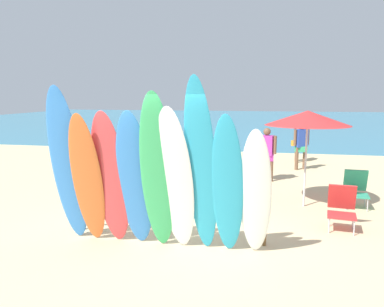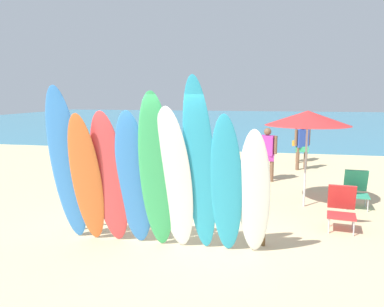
{
  "view_description": "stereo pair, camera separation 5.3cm",
  "coord_description": "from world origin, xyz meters",
  "px_view_note": "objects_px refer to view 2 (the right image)",
  "views": [
    {
      "loc": [
        1.75,
        -6.21,
        2.51
      ],
      "look_at": [
        0.0,
        2.25,
        1.16
      ],
      "focal_mm": 35.88,
      "sensor_mm": 36.0,
      "label": 1
    },
    {
      "loc": [
        1.8,
        -6.2,
        2.51
      ],
      "look_at": [
        0.0,
        2.25,
        1.16
      ],
      "focal_mm": 35.88,
      "sensor_mm": 36.0,
      "label": 2
    }
  ],
  "objects_px": {
    "surfboard_blue_0": "(67,166)",
    "beachgoer_midbeach": "(298,138)",
    "distant_boat": "(156,137)",
    "surfboard_rack": "(165,208)",
    "surfboard_white_8": "(254,194)",
    "beachgoer_by_water": "(302,143)",
    "surfboard_orange_1": "(87,180)",
    "surfboard_white_5": "(174,181)",
    "surfboard_teal_7": "(226,187)",
    "beach_chair_red": "(342,206)",
    "surfboard_teal_6": "(200,169)",
    "beachgoer_strolling": "(267,151)",
    "surfboard_green_4": "(157,174)",
    "surfboard_red_2": "(110,179)",
    "surfboard_blue_3": "(134,180)",
    "beach_chair_blue": "(356,188)",
    "beach_umbrella": "(308,118)"
  },
  "relations": [
    {
      "from": "surfboard_blue_0",
      "to": "beachgoer_midbeach",
      "type": "relative_size",
      "value": 1.71
    },
    {
      "from": "distant_boat",
      "to": "surfboard_rack",
      "type": "bearing_deg",
      "value": -72.07
    },
    {
      "from": "surfboard_white_8",
      "to": "distant_boat",
      "type": "xyz_separation_m",
      "value": [
        -5.94,
        14.13,
        -0.85
      ]
    },
    {
      "from": "beachgoer_by_water",
      "to": "distant_boat",
      "type": "distance_m",
      "value": 9.81
    },
    {
      "from": "surfboard_orange_1",
      "to": "surfboard_white_5",
      "type": "bearing_deg",
      "value": -7.33
    },
    {
      "from": "surfboard_white_5",
      "to": "beachgoer_midbeach",
      "type": "height_order",
      "value": "surfboard_white_5"
    },
    {
      "from": "surfboard_blue_0",
      "to": "surfboard_orange_1",
      "type": "relative_size",
      "value": 1.17
    },
    {
      "from": "surfboard_teal_7",
      "to": "beach_chair_red",
      "type": "bearing_deg",
      "value": 43.37
    },
    {
      "from": "surfboard_teal_6",
      "to": "beachgoer_strolling",
      "type": "height_order",
      "value": "surfboard_teal_6"
    },
    {
      "from": "surfboard_green_4",
      "to": "surfboard_white_8",
      "type": "relative_size",
      "value": 1.25
    },
    {
      "from": "surfboard_red_2",
      "to": "surfboard_rack",
      "type": "bearing_deg",
      "value": 34.9
    },
    {
      "from": "surfboard_red_2",
      "to": "beachgoer_by_water",
      "type": "distance_m",
      "value": 8.19
    },
    {
      "from": "surfboard_blue_3",
      "to": "beach_chair_blue",
      "type": "bearing_deg",
      "value": 37.1
    },
    {
      "from": "surfboard_rack",
      "to": "surfboard_green_4",
      "type": "distance_m",
      "value": 1.0
    },
    {
      "from": "surfboard_red_2",
      "to": "beachgoer_strolling",
      "type": "distance_m",
      "value": 5.95
    },
    {
      "from": "beach_umbrella",
      "to": "surfboard_green_4",
      "type": "bearing_deg",
      "value": -128.06
    },
    {
      "from": "surfboard_white_8",
      "to": "beachgoer_midbeach",
      "type": "distance_m",
      "value": 8.96
    },
    {
      "from": "surfboard_green_4",
      "to": "beachgoer_strolling",
      "type": "bearing_deg",
      "value": 68.48
    },
    {
      "from": "surfboard_rack",
      "to": "beach_chair_red",
      "type": "xyz_separation_m",
      "value": [
        3.1,
        1.16,
        -0.11
      ]
    },
    {
      "from": "surfboard_teal_6",
      "to": "surfboard_white_5",
      "type": "bearing_deg",
      "value": 177.92
    },
    {
      "from": "beach_chair_blue",
      "to": "surfboard_red_2",
      "type": "bearing_deg",
      "value": -138.94
    },
    {
      "from": "surfboard_orange_1",
      "to": "surfboard_blue_3",
      "type": "xyz_separation_m",
      "value": [
        0.78,
        0.07,
        0.02
      ]
    },
    {
      "from": "surfboard_white_5",
      "to": "surfboard_green_4",
      "type": "bearing_deg",
      "value": -169.85
    },
    {
      "from": "surfboard_teal_6",
      "to": "surfboard_white_8",
      "type": "xyz_separation_m",
      "value": [
        0.81,
        0.1,
        -0.37
      ]
    },
    {
      "from": "beachgoer_by_water",
      "to": "beach_chair_blue",
      "type": "height_order",
      "value": "beachgoer_by_water"
    },
    {
      "from": "beach_chair_red",
      "to": "distant_boat",
      "type": "height_order",
      "value": "beach_chair_red"
    },
    {
      "from": "surfboard_red_2",
      "to": "beachgoer_strolling",
      "type": "height_order",
      "value": "surfboard_red_2"
    },
    {
      "from": "surfboard_white_5",
      "to": "surfboard_blue_3",
      "type": "bearing_deg",
      "value": 176.54
    },
    {
      "from": "surfboard_blue_0",
      "to": "distant_boat",
      "type": "distance_m",
      "value": 14.43
    },
    {
      "from": "beachgoer_midbeach",
      "to": "beach_umbrella",
      "type": "xyz_separation_m",
      "value": [
        -0.18,
        -5.83,
        1.07
      ]
    },
    {
      "from": "surfboard_red_2",
      "to": "surfboard_white_8",
      "type": "height_order",
      "value": "surfboard_red_2"
    },
    {
      "from": "surfboard_green_4",
      "to": "surfboard_white_8",
      "type": "xyz_separation_m",
      "value": [
        1.49,
        0.09,
        -0.26
      ]
    },
    {
      "from": "surfboard_white_5",
      "to": "beachgoer_midbeach",
      "type": "distance_m",
      "value": 9.25
    },
    {
      "from": "surfboard_teal_6",
      "to": "surfboard_teal_7",
      "type": "height_order",
      "value": "surfboard_teal_6"
    },
    {
      "from": "surfboard_white_5",
      "to": "beachgoer_by_water",
      "type": "relative_size",
      "value": 1.56
    },
    {
      "from": "surfboard_red_2",
      "to": "beach_chair_blue",
      "type": "distance_m",
      "value": 5.54
    },
    {
      "from": "surfboard_rack",
      "to": "surfboard_orange_1",
      "type": "xyz_separation_m",
      "value": [
        -1.15,
        -0.6,
        0.58
      ]
    },
    {
      "from": "surfboard_orange_1",
      "to": "surfboard_white_5",
      "type": "relative_size",
      "value": 0.95
    },
    {
      "from": "beachgoer_by_water",
      "to": "beachgoer_midbeach",
      "type": "bearing_deg",
      "value": 60.26
    },
    {
      "from": "surfboard_white_5",
      "to": "surfboard_orange_1",
      "type": "bearing_deg",
      "value": -176.46
    },
    {
      "from": "surfboard_white_8",
      "to": "beachgoer_midbeach",
      "type": "height_order",
      "value": "surfboard_white_8"
    },
    {
      "from": "surfboard_green_4",
      "to": "surfboard_white_5",
      "type": "relative_size",
      "value": 1.09
    },
    {
      "from": "surfboard_teal_7",
      "to": "beachgoer_strolling",
      "type": "distance_m",
      "value": 5.56
    },
    {
      "from": "beachgoer_by_water",
      "to": "surfboard_teal_7",
      "type": "bearing_deg",
      "value": -133.76
    },
    {
      "from": "distant_boat",
      "to": "surfboard_blue_0",
      "type": "bearing_deg",
      "value": -78.51
    },
    {
      "from": "surfboard_blue_0",
      "to": "surfboard_teal_7",
      "type": "xyz_separation_m",
      "value": [
        2.66,
        -0.08,
        -0.2
      ]
    },
    {
      "from": "surfboard_white_8",
      "to": "beach_chair_red",
      "type": "distance_m",
      "value": 2.39
    },
    {
      "from": "surfboard_teal_7",
      "to": "distant_boat",
      "type": "bearing_deg",
      "value": 112.36
    },
    {
      "from": "beachgoer_midbeach",
      "to": "beach_chair_red",
      "type": "distance_m",
      "value": 7.17
    },
    {
      "from": "surfboard_blue_3",
      "to": "beachgoer_by_water",
      "type": "xyz_separation_m",
      "value": [
        3.11,
        7.4,
        -0.24
      ]
    }
  ]
}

